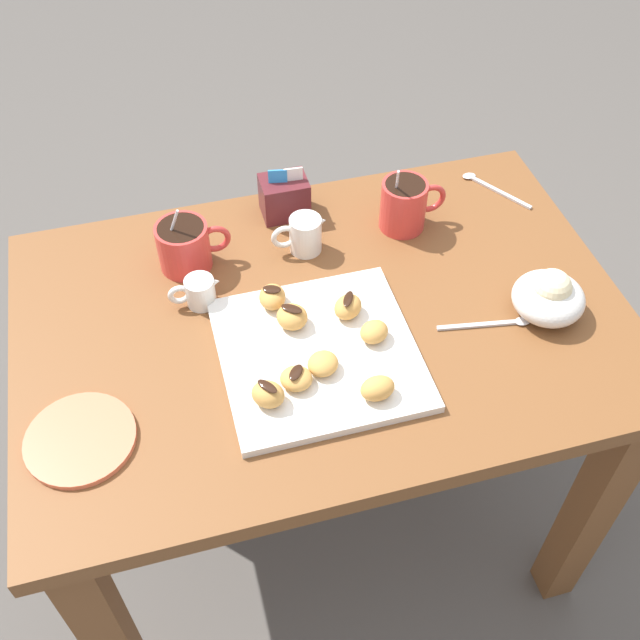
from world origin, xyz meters
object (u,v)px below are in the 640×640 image
at_px(beignet_7, 323,364).
at_px(dining_table, 323,367).
at_px(beignet_5, 348,307).
at_px(sugar_caddy, 283,197).
at_px(beignet_2, 292,317).
at_px(chocolate_sauce_pitcher, 199,291).
at_px(beignet_3, 374,332).
at_px(saucer_coral_left, 80,439).
at_px(coffee_mug_red_right, 405,204).
at_px(beignet_6, 296,379).
at_px(beignet_0, 272,297).
at_px(beignet_1, 378,388).
at_px(coffee_mug_red_left, 185,245).
at_px(ice_cream_bowl, 549,296).
at_px(beignet_4, 268,394).
at_px(cream_pitcher_white, 304,233).
at_px(pastry_plate_square, 318,354).

bearing_deg(beignet_7, dining_table, 74.36).
bearing_deg(beignet_5, sugar_caddy, 97.40).
distance_m(dining_table, beignet_7, 0.22).
distance_m(beignet_2, beignet_5, 0.10).
height_order(chocolate_sauce_pitcher, beignet_3, chocolate_sauce_pitcher).
height_order(dining_table, saucer_coral_left, saucer_coral_left).
distance_m(coffee_mug_red_right, beignet_6, 0.45).
relative_size(beignet_0, beignet_1, 0.98).
bearing_deg(beignet_5, coffee_mug_red_right, 50.30).
distance_m(beignet_0, beignet_2, 0.06).
relative_size(coffee_mug_red_left, beignet_3, 2.79).
bearing_deg(beignet_5, beignet_6, -134.74).
xyz_separation_m(ice_cream_bowl, saucer_coral_left, (-0.80, -0.06, -0.03)).
relative_size(chocolate_sauce_pitcher, beignet_4, 1.74).
distance_m(beignet_0, beignet_1, 0.26).
bearing_deg(beignet_6, beignet_0, 89.17).
bearing_deg(ice_cream_bowl, beignet_6, -173.65).
bearing_deg(chocolate_sauce_pitcher, beignet_2, -36.84).
distance_m(sugar_caddy, beignet_3, 0.38).
relative_size(coffee_mug_red_left, beignet_1, 2.49).
relative_size(ice_cream_bowl, beignet_4, 2.36).
relative_size(beignet_2, beignet_7, 1.04).
height_order(coffee_mug_red_left, sugar_caddy, coffee_mug_red_left).
bearing_deg(beignet_1, dining_table, 99.33).
bearing_deg(beignet_3, cream_pitcher_white, 101.46).
bearing_deg(beignet_2, dining_table, 17.98).
bearing_deg(cream_pitcher_white, beignet_5, -82.34).
distance_m(sugar_caddy, saucer_coral_left, 0.61).
xyz_separation_m(beignet_1, beignet_3, (0.03, 0.11, -0.00)).
distance_m(ice_cream_bowl, saucer_coral_left, 0.80).
height_order(coffee_mug_red_left, beignet_5, coffee_mug_red_left).
height_order(dining_table, beignet_6, beignet_6).
bearing_deg(beignet_0, cream_pitcher_white, 56.07).
bearing_deg(ice_cream_bowl, beignet_2, 170.38).
bearing_deg(coffee_mug_red_left, beignet_3, -45.34).
bearing_deg(beignet_3, chocolate_sauce_pitcher, 146.99).
distance_m(dining_table, beignet_3, 0.21).
bearing_deg(pastry_plate_square, beignet_6, -131.90).
distance_m(coffee_mug_red_left, chocolate_sauce_pitcher, 0.11).
bearing_deg(coffee_mug_red_left, coffee_mug_red_right, 0.00).
bearing_deg(coffee_mug_red_left, beignet_4, -78.23).
relative_size(beignet_0, beignet_5, 1.01).
xyz_separation_m(beignet_2, beignet_4, (-0.07, -0.15, 0.00)).
xyz_separation_m(beignet_4, beignet_6, (0.05, 0.02, -0.01)).
height_order(sugar_caddy, beignet_2, sugar_caddy).
height_order(coffee_mug_red_left, beignet_2, coffee_mug_red_left).
xyz_separation_m(dining_table, ice_cream_bowl, (0.37, -0.09, 0.18)).
height_order(ice_cream_bowl, saucer_coral_left, ice_cream_bowl).
bearing_deg(beignet_0, chocolate_sauce_pitcher, 156.96).
relative_size(dining_table, beignet_2, 19.75).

